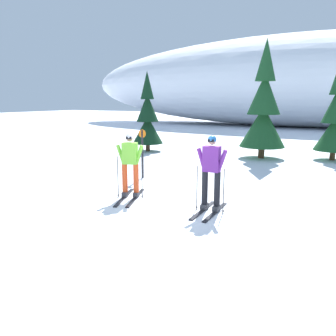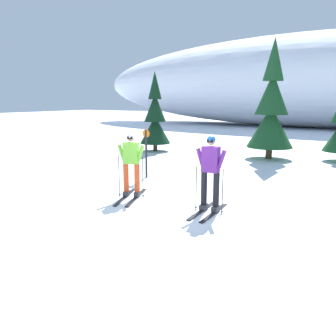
% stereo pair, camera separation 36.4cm
% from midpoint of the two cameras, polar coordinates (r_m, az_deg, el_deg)
% --- Properties ---
extents(ground_plane, '(120.00, 120.00, 0.00)m').
position_cam_midpoint_polar(ground_plane, '(8.62, 1.16, -6.82)').
color(ground_plane, white).
extents(skier_purple_jacket, '(0.78, 1.58, 1.86)m').
position_cam_midpoint_polar(skier_purple_jacket, '(8.28, 8.30, -0.68)').
color(skier_purple_jacket, black).
rests_on(skier_purple_jacket, ground).
extents(skier_lime_jacket, '(0.99, 1.83, 1.79)m').
position_cam_midpoint_polar(skier_lime_jacket, '(9.50, -5.05, 0.65)').
color(skier_lime_jacket, black).
rests_on(skier_lime_jacket, ground).
extents(pine_tree_far_left, '(1.59, 1.59, 4.12)m').
position_cam_midpoint_polar(pine_tree_far_left, '(18.05, -1.57, 8.27)').
color(pine_tree_far_left, '#47301E').
rests_on(pine_tree_far_left, ground).
extents(pine_tree_left, '(2.06, 2.06, 5.34)m').
position_cam_midpoint_polar(pine_tree_left, '(16.34, 17.41, 9.24)').
color(pine_tree_left, '#47301E').
rests_on(pine_tree_left, ground).
extents(snow_ridge_background, '(47.03, 14.94, 8.89)m').
position_cam_midpoint_polar(snow_ridge_background, '(37.16, 22.66, 13.20)').
color(snow_ridge_background, white).
rests_on(snow_ridge_background, ground).
extents(trail_marker_post, '(0.28, 0.07, 1.68)m').
position_cam_midpoint_polar(trail_marker_post, '(11.84, -2.76, 2.87)').
color(trail_marker_post, black).
rests_on(trail_marker_post, ground).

